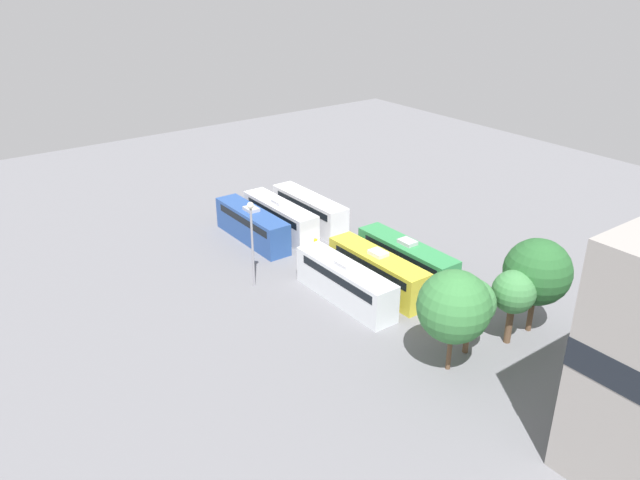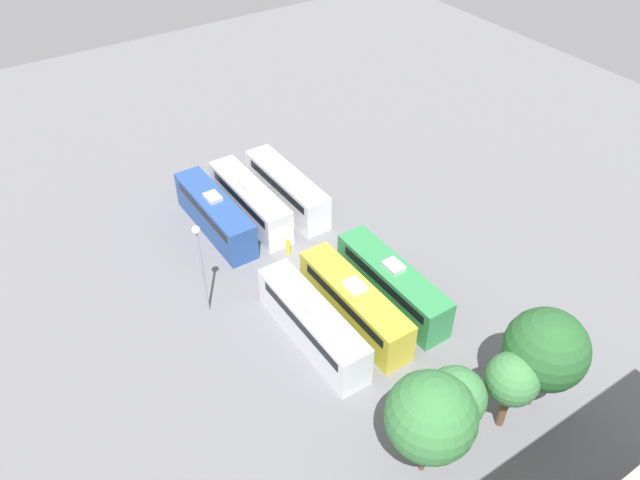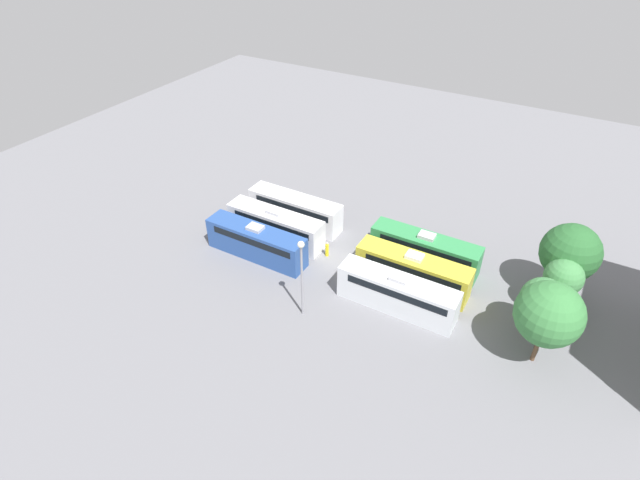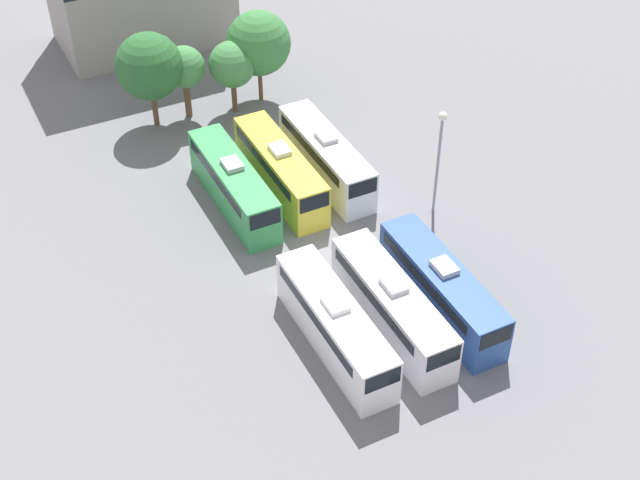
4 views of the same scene
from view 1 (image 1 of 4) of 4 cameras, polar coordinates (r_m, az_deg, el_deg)
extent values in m
plane|color=slate|center=(61.98, 0.32, -1.56)|extent=(107.97, 107.97, 0.00)
cube|color=white|center=(68.80, -0.98, 2.71)|extent=(2.49, 10.98, 3.35)
cube|color=black|center=(68.24, -0.85, 3.38)|extent=(2.53, 9.34, 0.74)
cube|color=black|center=(72.71, -3.51, 4.68)|extent=(2.19, 0.08, 1.17)
cube|color=white|center=(68.13, -0.99, 4.15)|extent=(1.20, 1.60, 0.35)
cube|color=silver|center=(66.96, -3.67, 2.02)|extent=(2.49, 10.98, 3.35)
cube|color=black|center=(66.39, -3.56, 2.72)|extent=(2.53, 9.34, 0.74)
cube|color=black|center=(70.99, -6.12, 4.08)|extent=(2.19, 0.08, 1.17)
cube|color=#B2B2B7|center=(66.28, -3.71, 3.50)|extent=(1.20, 1.60, 0.35)
cube|color=#284C93|center=(65.31, -6.23, 1.32)|extent=(2.49, 10.98, 3.35)
cube|color=black|center=(64.72, -6.14, 2.03)|extent=(2.53, 9.34, 0.74)
cube|color=black|center=(69.43, -8.58, 3.47)|extent=(2.19, 0.08, 1.17)
cube|color=#B2B2B7|center=(64.61, -6.30, 2.83)|extent=(1.20, 1.60, 0.35)
cube|color=#338C4C|center=(58.11, 7.90, -1.84)|extent=(2.49, 10.98, 3.35)
cube|color=black|center=(57.52, 8.14, -1.09)|extent=(2.53, 9.34, 0.74)
cube|color=black|center=(61.33, 4.41, 0.76)|extent=(2.19, 0.08, 1.17)
cube|color=#B2B2B7|center=(57.31, 8.00, -0.19)|extent=(1.20, 1.60, 0.35)
cube|color=gold|center=(55.74, 5.27, -2.90)|extent=(2.49, 10.98, 3.35)
cube|color=black|center=(55.13, 5.50, -2.13)|extent=(2.53, 9.34, 0.74)
cube|color=black|center=(59.08, 1.80, -0.13)|extent=(2.19, 0.08, 1.17)
cube|color=silver|center=(54.92, 5.34, -1.19)|extent=(1.20, 1.60, 0.35)
cube|color=silver|center=(53.67, 2.31, -3.96)|extent=(2.49, 10.98, 3.35)
cube|color=black|center=(53.03, 2.51, -3.17)|extent=(2.53, 9.34, 0.74)
cube|color=black|center=(57.14, -1.11, -1.02)|extent=(2.19, 0.08, 1.17)
cube|color=#B2B2B7|center=(52.81, 2.34, -2.20)|extent=(1.20, 1.60, 0.35)
cylinder|color=gold|center=(62.65, -0.40, -0.53)|extent=(0.36, 0.36, 1.45)
sphere|color=tan|center=(62.30, -0.41, 0.18)|extent=(0.24, 0.24, 0.24)
cylinder|color=gray|center=(55.38, -6.19, -0.68)|extent=(0.20, 0.20, 7.62)
sphere|color=#EAE5C6|center=(53.81, -6.38, 3.17)|extent=(0.60, 0.60, 0.60)
cylinder|color=brown|center=(52.26, 18.73, -6.21)|extent=(0.44, 0.44, 3.41)
sphere|color=#28602D|center=(50.62, 19.26, -2.76)|extent=(5.22, 5.22, 5.22)
cylinder|color=brown|center=(50.25, 16.91, -7.34)|extent=(0.53, 0.53, 3.27)
sphere|color=#428447|center=(48.87, 17.31, -4.54)|extent=(3.32, 3.32, 3.32)
cylinder|color=brown|center=(48.34, 13.28, -8.47)|extent=(0.44, 0.44, 2.96)
sphere|color=#428447|center=(46.91, 13.61, -5.61)|extent=(3.71, 3.71, 3.71)
cylinder|color=brown|center=(46.17, 11.76, -9.73)|extent=(0.36, 0.36, 3.36)
sphere|color=#387A3D|center=(44.32, 12.15, -5.97)|extent=(5.22, 5.22, 5.22)
camera|label=2|loc=(18.57, 18.87, 45.80)|focal=35.00mm
camera|label=3|loc=(26.54, -48.65, 27.71)|focal=28.00mm
camera|label=4|loc=(100.67, -4.29, 31.24)|focal=50.00mm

